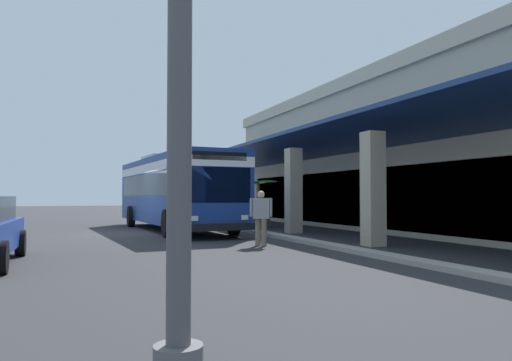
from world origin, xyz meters
TOP-DOWN VIEW (x-y plane):
  - ground at (0.00, 8.00)m, footprint 120.00×120.00m
  - curb_strip at (2.37, 4.62)m, footprint 32.58×0.50m
  - plaza_building at (2.37, 14.24)m, footprint 27.45×14.05m
  - transit_bus at (-1.13, 1.96)m, footprint 11.36×3.35m
  - pedestrian at (6.58, 2.96)m, footprint 0.37×0.61m
  - potted_palm at (-1.32, 5.98)m, footprint 1.89×1.85m

SIDE VIEW (x-z plane):
  - ground at x=0.00m, z-range 0.00..0.00m
  - curb_strip at x=2.37m, z-range 0.00..0.12m
  - potted_palm at x=-1.32m, z-range -0.50..1.75m
  - pedestrian at x=6.58m, z-range 0.09..1.73m
  - transit_bus at x=-1.13m, z-range 0.18..3.52m
  - plaza_building at x=2.37m, z-range 0.00..6.76m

